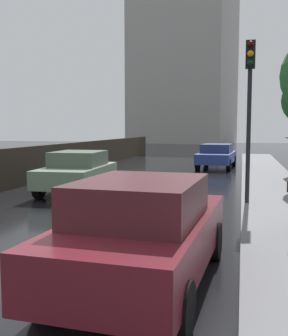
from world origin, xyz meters
name	(u,v)px	position (x,y,z in m)	size (l,w,h in m)	color
car_green_near_kerb	(78,171)	(-1.55, 8.48, 0.75)	(2.05, 4.02, 1.44)	slate
car_blue_mid_road	(217,155)	(2.60, 18.69, 0.72)	(2.11, 4.52, 1.35)	navy
car_maroon_far_ahead	(144,231)	(2.66, 0.80, 0.79)	(2.05, 4.32, 1.55)	maroon
traffic_light	(250,92)	(4.15, 7.10, 3.24)	(0.26, 0.39, 4.49)	black
distant_tower	(183,52)	(-4.99, 58.15, 13.72)	(16.20, 13.39, 27.43)	#9E9993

